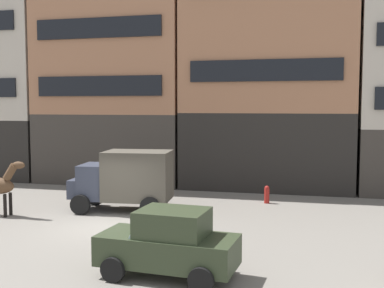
% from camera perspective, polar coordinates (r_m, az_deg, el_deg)
% --- Properties ---
extents(ground_plane, '(120.00, 120.00, 0.00)m').
position_cam_1_polar(ground_plane, '(18.41, -10.00, -9.82)').
color(ground_plane, slate).
extents(building_center_left, '(9.23, 5.87, 14.07)m').
position_cam_1_polar(building_center_left, '(29.52, -8.96, 9.48)').
color(building_center_left, '#38332D').
rests_on(building_center_left, ground_plane).
extents(building_center_right, '(9.66, 5.87, 13.39)m').
position_cam_1_polar(building_center_right, '(27.34, 9.19, 9.14)').
color(building_center_right, black).
rests_on(building_center_right, ground_plane).
extents(delivery_truck_near, '(4.49, 2.48, 2.62)m').
position_cam_1_polar(delivery_truck_near, '(20.79, -8.07, -4.11)').
color(delivery_truck_near, '#333847').
rests_on(delivery_truck_near, ground_plane).
extents(sedan_light, '(3.82, 2.10, 1.83)m').
position_cam_1_polar(sedan_light, '(12.96, -2.79, -11.81)').
color(sedan_light, '#2D3823').
rests_on(sedan_light, ground_plane).
extents(fire_hydrant_curbside, '(0.24, 0.24, 0.83)m').
position_cam_1_polar(fire_hydrant_curbside, '(22.63, 8.97, -5.97)').
color(fire_hydrant_curbside, maroon).
rests_on(fire_hydrant_curbside, ground_plane).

